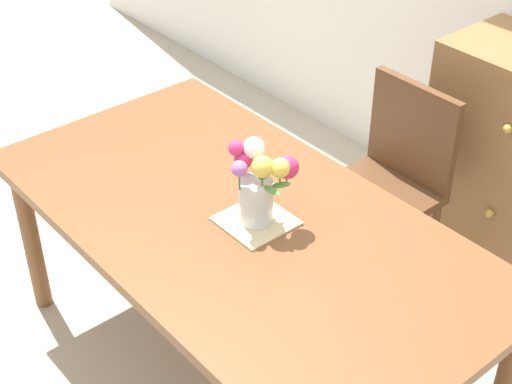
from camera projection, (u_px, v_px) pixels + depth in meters
ground_plane at (242, 370)px, 3.01m from camera, size 12.00×12.00×0.00m
dining_table at (240, 236)px, 2.63m from camera, size 1.83×0.96×0.74m
chair_far at (390, 176)px, 3.17m from camera, size 0.42×0.42×0.90m
placemat at (256, 221)px, 2.56m from camera, size 0.22×0.22×0.01m
flower_vase at (259, 180)px, 2.48m from camera, size 0.23×0.20×0.28m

